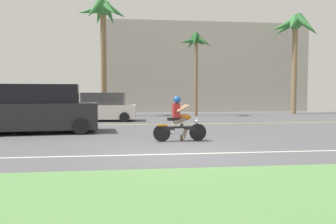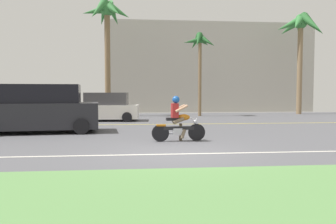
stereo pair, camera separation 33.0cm
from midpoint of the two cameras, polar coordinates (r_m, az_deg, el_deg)
The scene contains 12 objects.
ground at distance 12.57m, azimuth -1.23°, elevation -4.49°, with size 56.00×30.00×0.04m, color #545459.
grass_median at distance 5.69m, azimuth 6.26°, elevation -13.64°, with size 56.00×3.80×0.06m, color #5B8C4C.
lane_line_near at distance 9.41m, azimuth 0.77°, elevation -6.98°, with size 50.40×0.12×0.01m, color silver.
lane_line_far at distance 18.00m, azimuth -3.01°, elevation -2.05°, with size 50.40×0.12×0.01m, color yellow.
motorcyclist at distance 11.79m, azimuth 1.12°, elevation -1.68°, with size 1.87×0.61×1.56m.
suv_nearby at distance 15.24m, azimuth -21.45°, elevation 0.40°, with size 5.08×2.65×2.01m.
parked_car_1 at distance 20.48m, azimuth -11.54°, elevation 0.68°, with size 4.30×2.17×1.66m.
palm_tree_0 at distance 24.98m, azimuth -11.09°, elevation 14.78°, with size 3.50×3.23×8.14m.
palm_tree_1 at distance 24.62m, azimuth 4.38°, elevation 10.77°, with size 2.41×2.25×5.84m.
palm_tree_2 at distance 28.79m, azimuth 20.00°, elevation 12.55°, with size 3.95×3.90×7.74m.
motorcyclist_distant at distance 19.15m, azimuth -24.22°, elevation -0.31°, with size 0.58×1.60×1.35m.
building_far at distance 31.24m, azimuth 5.83°, elevation 7.18°, with size 17.47×4.00×7.60m, color #BCB7AD.
Camera 1 is at (-1.43, -9.37, 1.69)m, focal length 36.72 mm.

